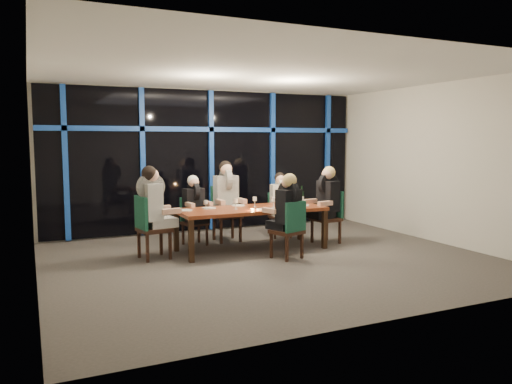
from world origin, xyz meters
The scene contains 29 objects.
room centered at (0.00, 0.00, 2.02)m, with size 7.04×7.00×3.02m.
window_wall centered at (0.01, 2.93, 1.55)m, with size 6.86×0.43×2.94m.
dining_table centered at (0.00, 0.80, 0.68)m, with size 2.60×1.00×0.75m.
chair_far_left centered at (-0.80, 1.67, 0.49)m, with size 0.47×0.47×0.88m.
chair_far_mid centered at (-0.11, 1.80, 0.59)m, with size 0.49×0.49×1.05m.
chair_far_right centered at (1.02, 1.70, 0.49)m, with size 0.47×0.47×0.88m.
chair_end_left centered at (-1.80, 0.85, 0.58)m, with size 0.55×0.55×1.04m.
chair_end_right centered at (1.60, 0.76, 0.55)m, with size 0.52×0.52×0.99m.
chair_near_mid centered at (0.29, -0.10, 0.53)m, with size 0.56×0.56×0.96m.
diner_far_left centered at (-0.79, 1.60, 0.84)m, with size 0.47×0.58×0.86m.
diner_far_mid centered at (-0.11, 1.71, 1.00)m, with size 0.52×0.65×1.03m.
diner_far_right centered at (1.00, 1.62, 0.85)m, with size 0.48×0.58×0.86m.
diner_end_left centered at (-1.72, 0.86, 0.99)m, with size 0.68×0.56×1.01m.
diner_end_right centered at (1.52, 0.74, 0.94)m, with size 0.65×0.53×0.96m.
diner_near_mid centered at (0.27, -0.03, 0.91)m, with size 0.57×0.65×0.93m.
plate_far_left centered at (-0.70, 1.04, 0.76)m, with size 0.24×0.24×0.01m, color white.
plate_far_mid centered at (-0.10, 1.15, 0.76)m, with size 0.24×0.24×0.01m, color white.
plate_far_right centered at (0.91, 1.07, 0.76)m, with size 0.24×0.24×0.01m, color white.
plate_end_left centered at (-1.16, 0.94, 0.76)m, with size 0.24×0.24×0.01m, color white.
plate_end_right centered at (0.96, 0.66, 0.76)m, with size 0.24×0.24×0.01m, color white.
plate_near_mid centered at (0.09, 0.51, 0.76)m, with size 0.24×0.24×0.01m, color white.
wine_bottle centered at (1.00, 0.78, 0.89)m, with size 0.08×0.08×0.35m.
water_pitcher centered at (0.81, 0.65, 0.84)m, with size 0.11×0.10×0.18m.
tea_light centered at (-0.11, 0.49, 0.77)m, with size 0.05×0.05×0.03m, color #F09E48.
wine_glass_a centered at (-0.31, 0.76, 0.88)m, with size 0.07×0.07×0.19m.
wine_glass_b centered at (0.11, 0.89, 0.88)m, with size 0.07×0.07×0.18m.
wine_glass_c centered at (0.38, 0.68, 0.88)m, with size 0.07×0.07×0.18m.
wine_glass_d centered at (-0.79, 0.96, 0.87)m, with size 0.06×0.06×0.16m.
wine_glass_e centered at (0.90, 0.89, 0.87)m, with size 0.06×0.06×0.17m.
Camera 1 is at (-3.54, -7.13, 1.94)m, focal length 35.00 mm.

